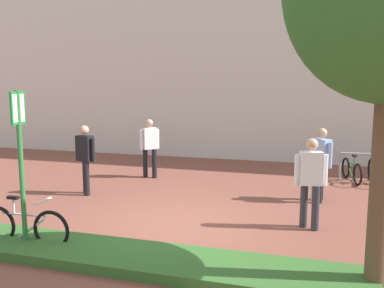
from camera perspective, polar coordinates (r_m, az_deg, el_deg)
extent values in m
plane|color=brown|center=(8.07, -1.66, -11.26)|extent=(60.00, 60.00, 0.00)
cube|color=silver|center=(15.55, 7.90, 16.61)|extent=(28.00, 1.20, 10.00)
cube|color=#336028|center=(6.53, -8.45, -15.39)|extent=(7.00, 1.10, 0.16)
cylinder|color=brown|center=(5.76, 24.82, -5.25)|extent=(0.28, 0.28, 2.84)
cylinder|color=#2D7238|center=(7.16, -22.64, -3.57)|extent=(0.08, 0.08, 2.61)
cube|color=#198C33|center=(7.04, -23.09, 4.63)|extent=(0.07, 0.36, 0.52)
cube|color=white|center=(7.04, -23.09, 4.63)|extent=(0.07, 0.30, 0.44)
torus|color=black|center=(7.24, -19.01, -11.24)|extent=(0.66, 0.08, 0.66)
cylinder|color=silver|center=(7.46, -22.39, -9.07)|extent=(0.84, 0.06, 0.04)
cylinder|color=silver|center=(7.48, -21.67, -11.02)|extent=(0.61, 0.06, 0.44)
cylinder|color=silver|center=(7.54, -23.57, -8.01)|extent=(0.04, 0.04, 0.28)
cube|color=black|center=(7.50, -23.64, -6.84)|extent=(0.20, 0.09, 0.05)
cylinder|color=silver|center=(7.17, -20.01, -7.47)|extent=(0.05, 0.42, 0.04)
cylinder|color=#99999E|center=(12.34, 19.90, -3.03)|extent=(0.06, 0.06, 0.80)
torus|color=black|center=(11.94, 22.05, -3.96)|extent=(0.21, 0.60, 0.61)
torus|color=black|center=(12.81, 20.61, -3.11)|extent=(0.21, 0.60, 0.61)
cylinder|color=#1E7233|center=(12.34, 21.36, -2.60)|extent=(0.23, 0.75, 0.03)
cylinder|color=#1E7233|center=(12.46, 21.16, -3.57)|extent=(0.17, 0.55, 0.40)
cylinder|color=#1E7233|center=(12.16, 21.65, -2.23)|extent=(0.03, 0.03, 0.26)
cube|color=black|center=(12.14, 21.68, -1.55)|extent=(0.12, 0.20, 0.05)
cylinder|color=#1E7233|center=(12.63, 20.88, -1.24)|extent=(0.38, 0.13, 0.04)
torus|color=black|center=(11.99, 24.69, -4.07)|extent=(0.12, 0.61, 0.61)
torus|color=black|center=(12.88, 23.64, -3.21)|extent=(0.12, 0.61, 0.61)
cylinder|color=#194CA5|center=(12.40, 24.20, -2.70)|extent=(0.12, 0.77, 0.03)
cylinder|color=#194CA5|center=(12.53, 24.04, -3.67)|extent=(0.10, 0.56, 0.40)
cylinder|color=#194CA5|center=(12.22, 24.42, -2.34)|extent=(0.03, 0.03, 0.26)
cube|color=black|center=(12.20, 24.46, -1.66)|extent=(0.09, 0.19, 0.05)
cylinder|color=#194CA5|center=(12.70, 23.87, -1.35)|extent=(0.39, 0.08, 0.04)
cylinder|color=#ADADB2|center=(10.10, 16.70, -4.98)|extent=(0.16, 0.16, 0.90)
cylinder|color=black|center=(12.03, -5.25, -2.73)|extent=(0.14, 0.14, 0.85)
cylinder|color=black|center=(12.18, -6.51, -2.61)|extent=(0.14, 0.14, 0.85)
cube|color=white|center=(11.99, -5.94, 0.79)|extent=(0.45, 0.45, 0.62)
cylinder|color=white|center=(12.10, -4.81, 0.72)|extent=(0.09, 0.09, 0.59)
cylinder|color=white|center=(11.89, -7.08, 0.56)|extent=(0.09, 0.09, 0.59)
sphere|color=tan|center=(11.94, -5.97, 2.93)|extent=(0.22, 0.22, 0.22)
cylinder|color=black|center=(10.15, 17.47, -5.09)|extent=(0.14, 0.14, 0.85)
cylinder|color=black|center=(9.87, 17.32, -5.46)|extent=(0.14, 0.14, 0.85)
cube|color=#8CB2E5|center=(9.87, 17.57, -1.12)|extent=(0.45, 0.45, 0.62)
cylinder|color=#8CB2E5|center=(10.05, 16.49, -1.09)|extent=(0.09, 0.09, 0.59)
cylinder|color=#8CB2E5|center=(9.70, 18.68, -1.51)|extent=(0.09, 0.09, 0.59)
sphere|color=tan|center=(9.81, 17.68, 1.48)|extent=(0.22, 0.22, 0.22)
cylinder|color=#2D2D38|center=(8.03, 16.80, -8.53)|extent=(0.14, 0.14, 0.85)
cylinder|color=#2D2D38|center=(8.15, 15.29, -8.23)|extent=(0.14, 0.14, 0.85)
cube|color=white|center=(7.91, 16.24, -3.26)|extent=(0.44, 0.32, 0.62)
cylinder|color=white|center=(7.98, 18.06, -3.48)|extent=(0.09, 0.09, 0.59)
cylinder|color=white|center=(7.87, 14.38, -3.49)|extent=(0.09, 0.09, 0.59)
sphere|color=tan|center=(7.84, 16.37, -0.04)|extent=(0.22, 0.22, 0.22)
cylinder|color=black|center=(10.40, -14.46, -4.66)|extent=(0.14, 0.14, 0.85)
cylinder|color=black|center=(10.63, -14.59, -4.39)|extent=(0.14, 0.14, 0.85)
cube|color=black|center=(10.38, -14.67, -0.56)|extent=(0.44, 0.32, 0.62)
cylinder|color=black|center=(10.21, -13.60, -0.84)|extent=(0.09, 0.09, 0.59)
cylinder|color=black|center=(10.57, -15.70, -0.62)|extent=(0.09, 0.09, 0.59)
sphere|color=tan|center=(10.33, -14.76, 1.91)|extent=(0.22, 0.22, 0.22)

